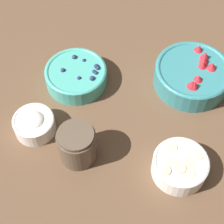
{
  "coord_description": "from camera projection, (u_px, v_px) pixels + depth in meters",
  "views": [
    {
      "loc": [
        -0.03,
        0.57,
        0.86
      ],
      "look_at": [
        -0.05,
        0.02,
        0.05
      ],
      "focal_mm": 60.0,
      "sensor_mm": 36.0,
      "label": 1
    }
  ],
  "objects": [
    {
      "name": "bowl_blueberries",
      "position": [
        76.0,
        75.0,
        1.07
      ],
      "size": [
        0.18,
        0.18,
        0.06
      ],
      "color": "#47AD9E",
      "rests_on": "ground_plane"
    },
    {
      "name": "bowl_bananas",
      "position": [
        180.0,
        165.0,
        0.91
      ],
      "size": [
        0.14,
        0.14,
        0.06
      ],
      "color": "white",
      "rests_on": "ground_plane"
    },
    {
      "name": "bowl_strawberries",
      "position": [
        193.0,
        74.0,
        1.06
      ],
      "size": [
        0.22,
        0.22,
        0.09
      ],
      "color": "teal",
      "rests_on": "ground_plane"
    },
    {
      "name": "bowl_cream",
      "position": [
        34.0,
        123.0,
        0.98
      ],
      "size": [
        0.11,
        0.11,
        0.06
      ],
      "color": "white",
      "rests_on": "ground_plane"
    },
    {
      "name": "jar_chocolate",
      "position": [
        77.0,
        145.0,
        0.92
      ],
      "size": [
        0.1,
        0.1,
        0.1
      ],
      "color": "brown",
      "rests_on": "ground_plane"
    },
    {
      "name": "ground_plane",
      "position": [
        95.0,
        116.0,
        1.03
      ],
      "size": [
        4.0,
        4.0,
        0.0
      ],
      "primitive_type": "plane",
      "color": "brown"
    }
  ]
}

